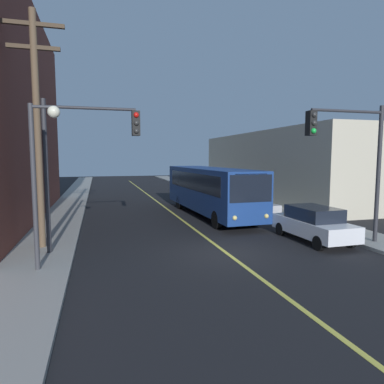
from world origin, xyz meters
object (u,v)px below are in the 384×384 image
city_bus (210,189)px  fire_hydrant (312,215)px  parked_car_white (313,223)px  parked_car_silver (252,204)px  utility_pole_near (37,119)px  street_lamp_left (40,163)px  traffic_signal_right_corner (350,148)px  traffic_signal_left_corner (87,148)px

city_bus → fire_hydrant: city_bus is taller
parked_car_white → parked_car_silver: 6.75m
parked_car_silver → utility_pole_near: utility_pole_near is taller
street_lamp_left → fire_hydrant: bearing=19.0°
traffic_signal_right_corner → parked_car_white: bearing=120.1°
street_lamp_left → utility_pole_near: bearing=99.4°
parked_car_silver → street_lamp_left: 14.47m
city_bus → traffic_signal_left_corner: size_ratio=2.04×
utility_pole_near → parked_car_white: bearing=-7.9°
parked_car_white → traffic_signal_right_corner: size_ratio=0.74×
fire_hydrant → traffic_signal_right_corner: bearing=-107.5°
fire_hydrant → street_lamp_left: bearing=-161.0°
street_lamp_left → parked_car_silver: bearing=35.3°
city_bus → parked_car_white: size_ratio=2.75×
traffic_signal_right_corner → fire_hydrant: traffic_signal_right_corner is taller
utility_pole_near → fire_hydrant: utility_pole_near is taller
traffic_signal_left_corner → traffic_signal_right_corner: same height
city_bus → traffic_signal_right_corner: (3.21, -9.36, 2.49)m
traffic_signal_right_corner → fire_hydrant: (1.44, 4.57, -3.72)m
city_bus → parked_car_silver: 3.01m
parked_car_silver → street_lamp_left: size_ratio=0.80×
traffic_signal_left_corner → traffic_signal_right_corner: (10.82, -1.97, 0.00)m
parked_car_white → traffic_signal_right_corner: bearing=-59.9°
parked_car_white → traffic_signal_right_corner: traffic_signal_right_corner is taller
traffic_signal_right_corner → street_lamp_left: 12.25m
traffic_signal_left_corner → street_lamp_left: traffic_signal_left_corner is taller
parked_car_silver → fire_hydrant: (2.11, -3.49, -0.26)m
parked_car_silver → traffic_signal_left_corner: (-10.15, -6.10, 3.46)m
parked_car_white → traffic_signal_right_corner: (0.76, -1.32, 3.46)m
parked_car_silver → fire_hydrant: parked_car_silver is taller
street_lamp_left → fire_hydrant: (13.68, 4.71, -3.16)m
parked_car_silver → traffic_signal_left_corner: 12.34m
city_bus → utility_pole_near: utility_pole_near is taller
parked_car_white → utility_pole_near: size_ratio=0.46×
city_bus → utility_pole_near: size_ratio=1.27×
parked_car_white → traffic_signal_left_corner: traffic_signal_left_corner is taller
city_bus → parked_car_silver: bearing=-27.0°
city_bus → parked_car_silver: city_bus is taller
city_bus → fire_hydrant: bearing=-45.8°
city_bus → fire_hydrant: (4.65, -4.78, -1.23)m
parked_car_white → street_lamp_left: street_lamp_left is taller
street_lamp_left → parked_car_white: bearing=7.2°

